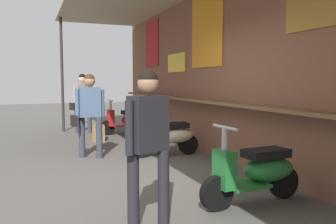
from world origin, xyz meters
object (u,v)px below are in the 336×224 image
scooter_cream (169,136)px  shopper_with_handbag (82,97)px  shopper_browsing (148,133)px  shopper_passing (89,108)px  scooter_red (128,120)px  merchandise_crate (98,133)px  scooter_green (258,171)px

scooter_cream → shopper_with_handbag: bearing=-69.4°
shopper_with_handbag → shopper_browsing: 6.67m
scooter_cream → shopper_passing: (-0.39, -1.47, 0.58)m
shopper_browsing → shopper_passing: shopper_passing is taller
scooter_red → scooter_cream: size_ratio=1.00×
scooter_cream → shopper_passing: 1.63m
scooter_cream → shopper_with_handbag: size_ratio=0.84×
shopper_browsing → merchandise_crate: 5.29m
scooter_cream → shopper_browsing: shopper_browsing is taller
scooter_cream → shopper_with_handbag: (-3.68, -1.14, 0.63)m
scooter_red → merchandise_crate: (0.81, -0.97, -0.20)m
scooter_cream → shopper_with_handbag: shopper_with_handbag is taller
scooter_cream → scooter_green: 2.85m
shopper_with_handbag → merchandise_crate: (1.45, 0.17, -0.83)m
scooter_green → shopper_passing: bearing=-68.4°
shopper_with_handbag → merchandise_crate: 1.68m
shopper_with_handbag → shopper_passing: 3.31m
scooter_red → scooter_cream: 3.03m
scooter_cream → shopper_browsing: 3.36m
scooter_green → shopper_browsing: shopper_browsing is taller
scooter_red → shopper_passing: (2.65, -1.47, 0.58)m
shopper_with_handbag → shopper_passing: shopper_with_handbag is taller
shopper_with_handbag → shopper_passing: size_ratio=1.04×
shopper_passing → merchandise_crate: size_ratio=4.26×
shopper_with_handbag → shopper_passing: bearing=-25.5°
scooter_green → shopper_passing: 3.60m
scooter_red → scooter_green: same height
scooter_green → shopper_passing: shopper_passing is taller
scooter_red → merchandise_crate: size_ratio=3.72×
scooter_green → shopper_browsing: (0.14, -1.43, 0.57)m
scooter_cream → scooter_red: bearing=-86.6°
scooter_red → scooter_cream: bearing=88.9°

